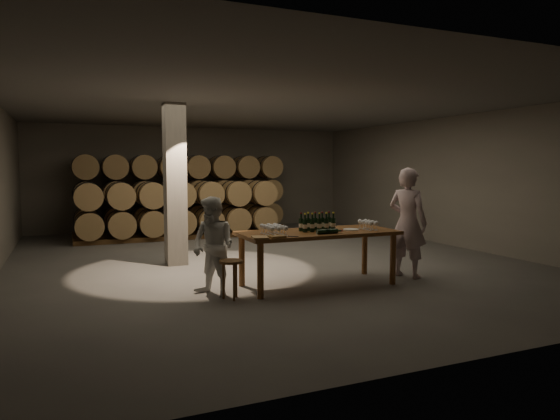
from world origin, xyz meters
name	(u,v)px	position (x,y,z in m)	size (l,w,h in m)	color
room	(175,185)	(-1.80, 0.20, 1.60)	(12.00, 12.00, 12.00)	#54524F
tasting_table	(318,237)	(0.00, -2.50, 0.80)	(2.60, 1.10, 0.90)	brown
barrel_stack_back	(183,192)	(-0.57, 5.20, 1.20)	(6.26, 0.95, 2.31)	brown
barrel_stack_front	(180,208)	(-0.96, 3.80, 0.83)	(5.48, 0.95, 1.57)	brown
bottle_cluster	(317,224)	(0.00, -2.47, 1.01)	(0.60, 0.23, 0.31)	black
lying_bottles	(328,231)	(-0.01, -2.86, 0.94)	(0.45, 0.08, 0.08)	black
glass_cluster_left	(274,227)	(-0.83, -2.60, 1.01)	(0.30, 0.52, 0.16)	silver
glass_cluster_right	(368,223)	(0.89, -2.61, 1.01)	(0.19, 0.41, 0.16)	silver
plate	(351,229)	(0.58, -2.58, 0.91)	(0.26, 0.26, 0.02)	white
notebook_near	(276,237)	(-0.92, -2.92, 0.92)	(0.24, 0.20, 0.03)	olive
notebook_corner	(260,237)	(-1.17, -2.90, 0.91)	(0.23, 0.29, 0.02)	olive
pen	(293,236)	(-0.65, -2.95, 0.91)	(0.01, 0.01, 0.16)	black
stool	(231,267)	(-1.59, -2.78, 0.48)	(0.35, 0.35, 0.58)	brown
person_man	(408,223)	(1.74, -2.57, 0.97)	(0.71, 0.46, 1.94)	beige
person_woman	(213,247)	(-1.77, -2.49, 0.75)	(0.73, 0.57, 1.51)	silver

